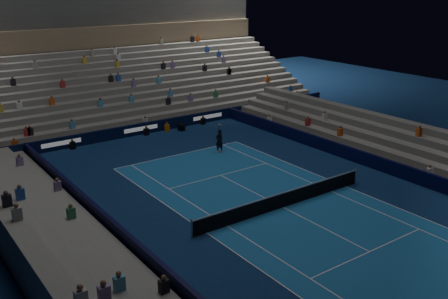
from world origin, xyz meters
TOP-DOWN VIEW (x-y plane):
  - ground at (0.00, 0.00)m, footprint 90.00×90.00m
  - court_surface at (0.00, 0.00)m, footprint 10.97×23.77m
  - sponsor_barrier_far at (0.00, 18.50)m, footprint 44.00×0.25m
  - sponsor_barrier_east at (9.70, 0.00)m, footprint 0.25×37.00m
  - sponsor_barrier_west at (-9.70, 0.00)m, footprint 0.25×37.00m
  - grandstand_main at (0.00, 27.90)m, footprint 44.00×15.20m
  - grandstand_east at (13.17, 0.00)m, footprint 5.00×37.00m
  - grandstand_west at (-13.17, 0.00)m, footprint 5.00×37.00m
  - tennis_net at (0.00, 0.00)m, footprint 12.90×0.10m
  - tennis_player at (2.82, 10.55)m, footprint 0.69×0.47m
  - broadcast_camera at (3.54, 17.44)m, footprint 0.56×0.95m

SIDE VIEW (x-z plane):
  - ground at x=0.00m, z-range 0.00..0.00m
  - court_surface at x=0.00m, z-range 0.00..0.01m
  - broadcast_camera at x=3.54m, z-range 0.01..0.60m
  - sponsor_barrier_far at x=0.00m, z-range 0.00..1.00m
  - sponsor_barrier_east at x=9.70m, z-range 0.00..1.00m
  - sponsor_barrier_west at x=-9.70m, z-range 0.00..1.00m
  - tennis_net at x=0.00m, z-range -0.05..1.05m
  - grandstand_east at x=13.17m, z-range -0.33..2.17m
  - grandstand_west at x=-13.17m, z-range -0.33..2.17m
  - tennis_player at x=2.82m, z-range 0.00..1.87m
  - grandstand_main at x=0.00m, z-range -2.22..8.98m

